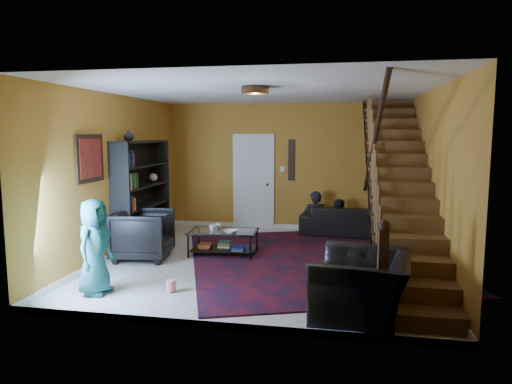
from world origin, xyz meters
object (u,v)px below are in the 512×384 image
at_px(sofa, 353,221).
at_px(armchair_left, 143,235).
at_px(armchair_right, 362,288).
at_px(bookshelf, 143,196).
at_px(coffee_table, 224,241).

xyz_separation_m(sofa, armchair_left, (-3.55, -2.51, 0.11)).
relative_size(armchair_left, armchair_right, 0.79).
distance_m(armchair_left, armchair_right, 4.06).
xyz_separation_m(bookshelf, armchair_right, (3.90, -2.78, -0.58)).
bearing_deg(coffee_table, bookshelf, 169.46).
bearing_deg(armchair_left, armchair_right, -126.54).
height_order(armchair_right, coffee_table, armchair_right).
height_order(sofa, coffee_table, sofa).
xyz_separation_m(bookshelf, armchair_left, (0.35, -0.81, -0.54)).
bearing_deg(armchair_right, armchair_left, -110.50).
height_order(bookshelf, armchair_right, bookshelf).
height_order(sofa, armchair_right, armchair_right).
distance_m(armchair_left, coffee_table, 1.38).
bearing_deg(sofa, bookshelf, 29.00).
distance_m(sofa, armchair_right, 4.48).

